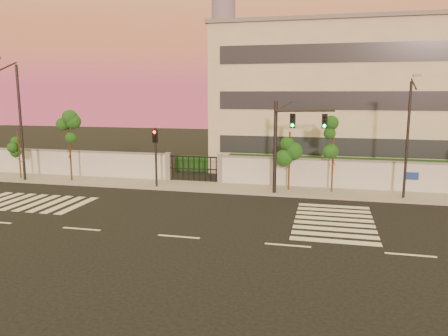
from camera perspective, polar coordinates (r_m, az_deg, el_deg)
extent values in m
plane|color=black|center=(20.49, -5.92, -8.93)|extent=(120.00, 120.00, 0.00)
cube|color=gray|center=(30.22, 0.66, -2.62)|extent=(60.00, 3.00, 0.15)
cube|color=silver|center=(39.05, -24.72, 0.67)|extent=(25.00, 0.30, 2.00)
cube|color=slate|center=(38.91, -24.83, 2.22)|extent=(25.00, 0.36, 0.12)
cube|color=slate|center=(32.86, -7.29, 0.12)|extent=(0.35, 0.35, 2.20)
cube|color=slate|center=(31.68, -0.50, -0.16)|extent=(0.35, 0.35, 2.20)
cube|color=black|center=(33.37, 17.49, -0.46)|extent=(20.00, 2.00, 1.80)
cube|color=black|center=(40.20, -20.82, 0.73)|extent=(12.00, 1.80, 1.40)
cube|color=black|center=(37.03, -1.64, 0.49)|extent=(6.00, 1.50, 1.20)
cube|color=#BDB8A0|center=(40.38, 17.14, 8.53)|extent=(24.00, 12.00, 12.00)
cube|color=#262D38|center=(34.60, 17.46, 2.58)|extent=(22.00, 0.08, 1.40)
cube|color=#262D38|center=(34.37, 17.76, 8.37)|extent=(22.00, 0.08, 1.40)
cube|color=#262D38|center=(34.50, 18.07, 14.19)|extent=(22.00, 0.08, 1.40)
cube|color=slate|center=(40.76, 17.59, 17.13)|extent=(24.40, 12.40, 0.30)
cylinder|color=slate|center=(310.55, -0.08, 18.69)|extent=(16.00, 16.00, 110.00)
cube|color=silver|center=(29.83, -25.96, -3.91)|extent=(0.50, 4.00, 0.02)
cube|color=silver|center=(29.27, -24.59, -4.06)|extent=(0.50, 4.00, 0.02)
cube|color=silver|center=(28.73, -23.17, -4.20)|extent=(0.50, 4.00, 0.02)
cube|color=silver|center=(28.21, -21.70, -4.35)|extent=(0.50, 4.00, 0.02)
cube|color=silver|center=(27.71, -20.17, -4.51)|extent=(0.50, 4.00, 0.02)
cube|color=silver|center=(27.23, -18.58, -4.66)|extent=(0.50, 4.00, 0.02)
cube|color=silver|center=(20.38, 14.26, -9.26)|extent=(4.00, 0.50, 0.02)
cube|color=silver|center=(21.23, 14.24, -8.48)|extent=(4.00, 0.50, 0.02)
cube|color=silver|center=(22.09, 14.21, -7.76)|extent=(4.00, 0.50, 0.02)
cube|color=silver|center=(22.95, 14.19, -7.10)|extent=(4.00, 0.50, 0.02)
cube|color=silver|center=(23.81, 14.16, -6.48)|extent=(4.00, 0.50, 0.02)
cube|color=silver|center=(24.68, 14.14, -5.91)|extent=(4.00, 0.50, 0.02)
cube|color=silver|center=(25.55, 14.12, -5.37)|extent=(4.00, 0.50, 0.02)
cube|color=silver|center=(26.42, 14.11, -4.88)|extent=(4.00, 0.50, 0.02)
cube|color=silver|center=(22.58, -18.09, -7.57)|extent=(2.00, 0.15, 0.01)
cube|color=silver|center=(20.49, -5.92, -8.91)|extent=(2.00, 0.15, 0.01)
cube|color=silver|center=(19.48, 8.32, -9.95)|extent=(2.00, 0.15, 0.01)
cube|color=silver|center=(19.74, 23.18, -10.40)|extent=(2.00, 0.15, 0.01)
cylinder|color=#382314|center=(36.50, -25.17, 1.50)|extent=(0.11, 0.11, 3.80)
sphere|color=#174413|center=(36.38, -25.30, 3.28)|extent=(1.03, 1.03, 1.03)
sphere|color=#174413|center=(36.38, -24.65, 2.42)|extent=(0.79, 0.79, 0.79)
sphere|color=#174413|center=(36.48, -25.74, 2.66)|extent=(0.75, 0.75, 0.75)
cylinder|color=#382314|center=(34.05, -19.48, 2.48)|extent=(0.13, 0.13, 5.15)
sphere|color=#174413|center=(33.90, -19.63, 5.07)|extent=(1.23, 1.23, 1.23)
sphere|color=#174413|center=(33.94, -18.79, 3.81)|extent=(0.94, 0.94, 0.94)
sphere|color=#174413|center=(33.99, -20.21, 4.18)|extent=(0.90, 0.90, 0.90)
cylinder|color=#382314|center=(29.37, 8.51, 0.78)|extent=(0.12, 0.12, 4.05)
sphere|color=#174413|center=(29.21, 8.57, 3.14)|extent=(1.13, 1.13, 1.13)
sphere|color=#174413|center=(29.46, 9.27, 1.99)|extent=(0.86, 0.86, 0.86)
sphere|color=#174413|center=(29.13, 7.92, 2.34)|extent=(0.82, 0.82, 0.82)
cylinder|color=#382314|center=(29.27, 14.04, 1.42)|extent=(0.12, 0.12, 4.91)
sphere|color=#174413|center=(29.10, 14.16, 4.29)|extent=(1.07, 1.07, 1.07)
sphere|color=#174413|center=(29.38, 14.76, 2.87)|extent=(0.81, 0.81, 0.81)
sphere|color=#174413|center=(29.00, 13.55, 3.32)|extent=(0.78, 0.78, 0.78)
cylinder|color=black|center=(28.19, 6.69, 2.51)|extent=(0.23, 0.23, 6.06)
cylinder|color=black|center=(27.84, 10.62, 7.38)|extent=(3.58, 1.29, 0.16)
cube|color=black|center=(27.87, 8.96, 6.12)|extent=(0.34, 0.18, 0.88)
sphere|color=#0CF259|center=(27.78, 8.93, 5.54)|extent=(0.20, 0.20, 0.20)
cube|color=black|center=(27.79, 13.00, 5.98)|extent=(0.34, 0.18, 0.88)
sphere|color=#0CF259|center=(27.69, 12.98, 5.40)|extent=(0.20, 0.20, 0.20)
cylinder|color=black|center=(30.46, -8.88, 1.25)|extent=(0.15, 0.15, 4.22)
cube|color=black|center=(30.23, -8.99, 4.14)|extent=(0.33, 0.17, 0.84)
sphere|color=red|center=(30.10, -9.09, 4.62)|extent=(0.19, 0.19, 0.19)
cylinder|color=black|center=(35.46, -25.01, 5.18)|extent=(0.19, 0.19, 8.58)
cylinder|color=black|center=(34.68, -26.50, 11.75)|extent=(0.11, 2.05, 0.83)
cylinder|color=black|center=(28.78, 22.81, 3.16)|extent=(0.16, 0.16, 7.25)
cylinder|color=black|center=(27.83, 23.55, 10.03)|extent=(0.09, 1.73, 0.71)
cube|color=#3F3F44|center=(27.04, 23.92, 11.00)|extent=(0.45, 0.23, 0.14)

